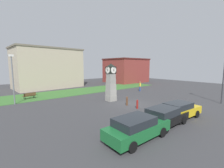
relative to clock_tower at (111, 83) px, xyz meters
name	(u,v)px	position (x,y,z in m)	size (l,w,h in m)	color
ground_plane	(130,104)	(0.76, -2.79, -2.41)	(66.53, 66.53, 0.00)	#38383A
clock_tower	(111,83)	(0.00, 0.00, 0.00)	(1.37, 1.31, 4.92)	gray
bollard_near_tower	(137,104)	(-0.12, -4.68, -1.91)	(0.21, 0.21, 0.99)	maroon
bollard_mid_row	(127,101)	(-0.02, -3.01, -1.87)	(0.22, 0.22, 1.06)	brown
car_navy_sedan	(137,127)	(-5.34, -9.15, -1.65)	(4.62, 2.00, 1.48)	#19602D
car_near_tower	(164,116)	(-2.00, -9.05, -1.67)	(4.29, 1.96, 1.44)	black
car_by_building	(180,110)	(0.47, -9.05, -1.66)	(4.52, 2.07, 1.45)	gold
bench	(29,95)	(-8.12, 8.14, -1.89)	(1.67, 0.82, 0.90)	brown
pedestrian_near_bench	(140,86)	(8.86, 2.45, -1.38)	(0.43, 0.47, 1.79)	#264CA5
street_lamp_near_road	(224,72)	(9.63, -9.84, 1.47)	(0.50, 0.24, 6.77)	#333338
street_lamp_far_side	(13,76)	(-10.14, 6.03, 1.06)	(0.50, 0.24, 5.96)	slate
warehouse_blue_far	(48,68)	(-2.47, 18.05, 1.72)	(13.66, 8.80, 8.24)	#B7A88E
storefront_low_left	(126,70)	(17.99, 15.26, 0.89)	(10.50, 9.11, 6.59)	maroon
grass_verge_far	(67,93)	(-2.18, 9.40, -2.39)	(39.92, 6.59, 0.04)	#386B2D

